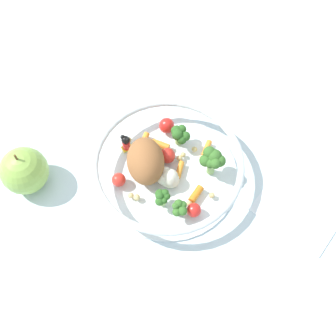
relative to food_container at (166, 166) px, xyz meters
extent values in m
plane|color=silver|center=(-0.01, -0.01, -0.03)|extent=(2.40, 2.40, 0.00)
cylinder|color=white|center=(0.00, 0.00, -0.03)|extent=(0.25, 0.25, 0.01)
torus|color=white|center=(0.00, 0.00, 0.02)|extent=(0.26, 0.26, 0.01)
ellipsoid|color=#935B33|center=(0.01, -0.03, 0.01)|extent=(0.11, 0.10, 0.06)
cylinder|color=#7FAD5B|center=(-0.04, 0.07, -0.01)|extent=(0.01, 0.01, 0.03)
sphere|color=#386B28|center=(-0.03, 0.07, 0.02)|extent=(0.02, 0.02, 0.02)
sphere|color=#386B28|center=(-0.04, 0.08, 0.02)|extent=(0.02, 0.02, 0.02)
sphere|color=#386B28|center=(-0.05, 0.08, 0.02)|extent=(0.02, 0.02, 0.02)
sphere|color=#386B28|center=(-0.05, 0.07, 0.02)|extent=(0.03, 0.03, 0.03)
sphere|color=#386B28|center=(-0.05, 0.06, 0.02)|extent=(0.02, 0.02, 0.02)
sphere|color=#386B28|center=(-0.04, 0.06, 0.02)|extent=(0.02, 0.02, 0.02)
cylinder|color=#7FAD5B|center=(0.06, 0.06, -0.01)|extent=(0.01, 0.01, 0.02)
sphere|color=#386B28|center=(0.06, 0.06, 0.00)|extent=(0.01, 0.01, 0.01)
sphere|color=#386B28|center=(0.06, 0.07, 0.00)|extent=(0.02, 0.02, 0.02)
sphere|color=#386B28|center=(0.05, 0.06, 0.00)|extent=(0.01, 0.01, 0.01)
sphere|color=#386B28|center=(0.05, 0.05, 0.01)|extent=(0.01, 0.01, 0.01)
sphere|color=#386B28|center=(0.06, 0.05, 0.01)|extent=(0.01, 0.01, 0.01)
cylinder|color=#8EB766|center=(0.05, 0.02, -0.01)|extent=(0.01, 0.01, 0.02)
sphere|color=#2D6023|center=(0.06, 0.02, 0.00)|extent=(0.02, 0.02, 0.02)
sphere|color=#2D6023|center=(0.06, 0.03, 0.00)|extent=(0.01, 0.01, 0.01)
sphere|color=#2D6023|center=(0.05, 0.03, 0.00)|extent=(0.01, 0.01, 0.01)
sphere|color=#2D6023|center=(0.05, 0.03, 0.01)|extent=(0.01, 0.01, 0.01)
sphere|color=#2D6023|center=(0.05, 0.02, 0.00)|extent=(0.02, 0.02, 0.02)
sphere|color=#2D6023|center=(0.05, 0.02, 0.01)|extent=(0.01, 0.01, 0.01)
cylinder|color=#8EB766|center=(-0.07, -0.01, -0.01)|extent=(0.01, 0.01, 0.02)
sphere|color=#2D6023|center=(-0.06, -0.01, 0.01)|extent=(0.02, 0.02, 0.02)
sphere|color=#2D6023|center=(-0.06, 0.00, 0.01)|extent=(0.02, 0.02, 0.02)
sphere|color=#2D6023|center=(-0.07, 0.00, 0.01)|extent=(0.02, 0.02, 0.02)
sphere|color=#2D6023|center=(-0.07, -0.01, 0.01)|extent=(0.02, 0.02, 0.02)
sphere|color=#2D6023|center=(-0.07, -0.01, 0.01)|extent=(0.02, 0.02, 0.02)
sphere|color=#2D6023|center=(-0.07, -0.02, 0.01)|extent=(0.02, 0.02, 0.02)
sphere|color=#2D6023|center=(-0.06, -0.01, 0.01)|extent=(0.02, 0.02, 0.02)
sphere|color=silver|center=(0.01, 0.01, -0.01)|extent=(0.03, 0.03, 0.03)
sphere|color=silver|center=(0.01, 0.02, -0.01)|extent=(0.03, 0.03, 0.03)
sphere|color=silver|center=(0.01, 0.02, -0.01)|extent=(0.03, 0.03, 0.03)
sphere|color=silver|center=(0.01, 0.02, -0.01)|extent=(0.02, 0.02, 0.02)
sphere|color=silver|center=(0.01, 0.01, -0.01)|extent=(0.03, 0.03, 0.03)
sphere|color=silver|center=(0.01, 0.00, -0.01)|extent=(0.02, 0.02, 0.02)
sphere|color=silver|center=(0.02, 0.01, -0.01)|extent=(0.02, 0.02, 0.02)
cube|color=yellow|center=(-0.01, -0.09, -0.02)|extent=(0.02, 0.02, 0.00)
cylinder|color=red|center=(-0.01, -0.09, -0.01)|extent=(0.02, 0.02, 0.02)
sphere|color=black|center=(-0.01, -0.09, 0.01)|extent=(0.01, 0.01, 0.01)
sphere|color=black|center=(-0.01, -0.09, 0.01)|extent=(0.01, 0.01, 0.01)
sphere|color=black|center=(0.00, -0.08, 0.01)|extent=(0.01, 0.01, 0.01)
cylinder|color=orange|center=(-0.08, 0.04, -0.02)|extent=(0.03, 0.01, 0.01)
cylinder|color=orange|center=(-0.04, -0.03, -0.02)|extent=(0.02, 0.03, 0.01)
cylinder|color=orange|center=(-0.04, -0.07, -0.02)|extent=(0.02, 0.02, 0.01)
cylinder|color=orange|center=(-0.01, 0.02, -0.02)|extent=(0.03, 0.02, 0.01)
cylinder|color=orange|center=(0.01, 0.07, -0.02)|extent=(0.03, 0.01, 0.01)
sphere|color=red|center=(0.04, 0.08, -0.01)|extent=(0.02, 0.02, 0.02)
sphere|color=red|center=(0.06, -0.06, -0.01)|extent=(0.02, 0.02, 0.02)
sphere|color=red|center=(-0.02, -0.01, -0.01)|extent=(0.03, 0.03, 0.03)
sphere|color=red|center=(-0.08, -0.04, -0.01)|extent=(0.03, 0.03, 0.03)
sphere|color=#D1B775|center=(0.07, -0.03, -0.02)|extent=(0.01, 0.01, 0.01)
sphere|color=#D1B775|center=(-0.04, 0.01, -0.02)|extent=(0.01, 0.01, 0.01)
sphere|color=#D1B775|center=(0.03, 0.07, -0.02)|extent=(0.01, 0.01, 0.01)
sphere|color=tan|center=(0.00, 0.09, -0.02)|extent=(0.01, 0.01, 0.01)
sphere|color=tan|center=(-0.02, -0.09, -0.02)|extent=(0.01, 0.01, 0.01)
sphere|color=#D1B775|center=(-0.06, 0.02, -0.02)|extent=(0.01, 0.01, 0.01)
sphere|color=#D1B775|center=(0.07, -0.02, -0.02)|extent=(0.01, 0.01, 0.01)
sphere|color=#D1B775|center=(-0.03, 0.01, -0.02)|extent=(0.01, 0.01, 0.01)
sphere|color=tan|center=(-0.06, 0.04, -0.02)|extent=(0.01, 0.01, 0.01)
sphere|color=#8CB74C|center=(0.13, -0.20, 0.01)|extent=(0.08, 0.08, 0.08)
cylinder|color=brown|center=(0.13, -0.20, 0.06)|extent=(0.00, 0.00, 0.01)
cube|color=white|center=(-0.06, 0.23, -0.03)|extent=(0.14, 0.15, 0.01)
camera|label=1|loc=(0.30, 0.18, 0.67)|focal=46.76mm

